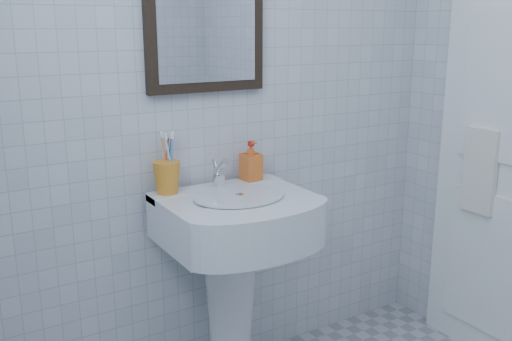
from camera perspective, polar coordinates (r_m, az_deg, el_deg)
wall_back at (r=2.34m, az=-3.80°, el=8.24°), size 2.20×0.02×2.50m
washbasin at (r=2.30m, az=-2.34°, el=-9.00°), size 0.57×0.42×0.88m
faucet at (r=2.27m, az=-3.70°, el=-0.45°), size 0.05×0.11×0.13m
toothbrush_cup at (r=2.21m, az=-8.90°, el=-0.68°), size 0.12×0.12×0.13m
soap_dispenser at (r=2.37m, az=-0.51°, el=1.00°), size 0.08×0.08×0.16m
wall_mirror at (r=2.28m, az=-5.07°, el=15.62°), size 0.50×0.04×0.62m
towel_ring at (r=2.69m, az=22.07°, el=3.71°), size 0.01×0.18×0.18m
hand_towel at (r=2.71m, az=21.47°, el=-0.06°), size 0.03×0.16×0.38m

